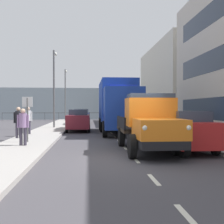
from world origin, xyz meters
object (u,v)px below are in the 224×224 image
object	(u,v)px
lorry_cargo_blue	(118,105)
car_black_oppositeside_2	(82,115)
car_red_kerbside_near	(184,130)
pedestrian_couple_a	(18,120)
pedestrian_couple_b	(28,118)
lamp_post_far	(65,90)
car_maroon_oppositeside_0	(79,120)
car_grey_kerbside_1	(151,122)
truck_vintage_orange	(150,124)
lamp_post_promenade	(54,82)
car_navy_oppositeside_1	(81,117)
pedestrian_by_lamp	(23,124)
street_sign	(27,111)

from	to	relation	value
lorry_cargo_blue	car_black_oppositeside_2	distance (m)	14.57
car_red_kerbside_near	pedestrian_couple_a	world-z (taller)	pedestrian_couple_a
pedestrian_couple_a	pedestrian_couple_b	bearing A→B (deg)	-90.56
pedestrian_couple_a	lamp_post_far	distance (m)	21.30
pedestrian_couple_a	lorry_cargo_blue	bearing A→B (deg)	-146.25
car_maroon_oppositeside_0	pedestrian_couple_b	size ratio (longest dim) A/B	2.63
lorry_cargo_blue	car_grey_kerbside_1	world-z (taller)	lorry_cargo_blue
truck_vintage_orange	lamp_post_promenade	bearing A→B (deg)	-66.76
car_maroon_oppositeside_0	car_navy_oppositeside_1	xyz separation A→B (m)	(0.00, -6.95, -0.00)
car_red_kerbside_near	lamp_post_far	bearing A→B (deg)	-73.91
car_navy_oppositeside_1	pedestrian_couple_b	xyz separation A→B (m)	(3.12, 10.72, 0.30)
lamp_post_promenade	lorry_cargo_blue	bearing A→B (deg)	140.26
pedestrian_by_lamp	street_sign	world-z (taller)	street_sign
pedestrian_couple_a	lamp_post_promenade	bearing A→B (deg)	-96.43
car_red_kerbside_near	street_sign	world-z (taller)	street_sign
car_black_oppositeside_2	pedestrian_by_lamp	world-z (taller)	pedestrian_by_lamp
pedestrian_couple_b	street_sign	distance (m)	4.26
car_red_kerbside_near	car_grey_kerbside_1	size ratio (longest dim) A/B	1.00
car_grey_kerbside_1	lamp_post_far	size ratio (longest dim) A/B	0.64
car_maroon_oppositeside_0	pedestrian_couple_a	world-z (taller)	pedestrian_couple_a
car_black_oppositeside_2	pedestrian_couple_a	distance (m)	18.56
street_sign	car_maroon_oppositeside_0	bearing A→B (deg)	-105.83
truck_vintage_orange	pedestrian_couple_b	distance (m)	9.42
car_navy_oppositeside_1	car_black_oppositeside_2	size ratio (longest dim) A/B	1.01
lorry_cargo_blue	pedestrian_by_lamp	bearing A→B (deg)	54.36
lamp_post_far	car_red_kerbside_near	bearing A→B (deg)	106.09
lamp_post_far	car_black_oppositeside_2	bearing A→B (deg)	129.81
truck_vintage_orange	car_black_oppositeside_2	distance (m)	23.08
lorry_cargo_blue	car_red_kerbside_near	bearing A→B (deg)	103.67
car_maroon_oppositeside_0	pedestrian_couple_a	bearing A→B (deg)	62.66
pedestrian_by_lamp	pedestrian_couple_b	bearing A→B (deg)	-79.91
car_grey_kerbside_1	lamp_post_far	bearing A→B (deg)	-69.11
truck_vintage_orange	car_black_oppositeside_2	bearing A→B (deg)	-81.68
car_red_kerbside_near	street_sign	size ratio (longest dim) A/B	1.96
car_red_kerbside_near	car_maroon_oppositeside_0	distance (m)	11.30
car_red_kerbside_near	pedestrian_couple_a	distance (m)	9.06
pedestrian_by_lamp	street_sign	bearing A→B (deg)	-86.43
truck_vintage_orange	lorry_cargo_blue	xyz separation A→B (m)	(0.39, -8.62, 0.90)
pedestrian_by_lamp	lamp_post_far	distance (m)	24.33
car_grey_kerbside_1	pedestrian_by_lamp	distance (m)	8.76
car_maroon_oppositeside_0	street_sign	xyz separation A→B (m)	(2.24, 7.91, 0.79)
pedestrian_couple_b	pedestrian_couple_a	bearing A→B (deg)	89.44
pedestrian_by_lamp	car_red_kerbside_near	bearing A→B (deg)	171.85
truck_vintage_orange	car_black_oppositeside_2	size ratio (longest dim) A/B	1.42
car_maroon_oppositeside_0	lamp_post_far	world-z (taller)	lamp_post_far
car_red_kerbside_near	pedestrian_couple_a	xyz separation A→B (m)	(8.08, -4.08, 0.28)
pedestrian_by_lamp	truck_vintage_orange	bearing A→B (deg)	164.94
car_maroon_oppositeside_0	lorry_cargo_blue	bearing A→B (deg)	145.78
car_black_oppositeside_2	street_sign	distance (m)	20.25
lamp_post_promenade	car_red_kerbside_near	bearing A→B (deg)	119.85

